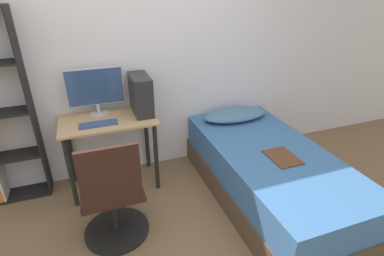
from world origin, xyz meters
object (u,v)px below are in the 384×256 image
at_px(keyboard, 98,124).
at_px(pc_tower, 141,94).
at_px(office_chair, 113,202).
at_px(monitor, 95,89).
at_px(bed, 269,175).

distance_m(keyboard, pc_tower, 0.51).
relative_size(office_chair, pc_tower, 2.42).
distance_m(monitor, pc_tower, 0.44).
bearing_deg(bed, keyboard, 156.90).
xyz_separation_m(office_chair, keyboard, (-0.01, 0.66, 0.41)).
height_order(keyboard, pc_tower, pc_tower).
distance_m(monitor, keyboard, 0.37).
xyz_separation_m(office_chair, monitor, (0.01, 0.93, 0.66)).
relative_size(keyboard, pc_tower, 0.86).
xyz_separation_m(office_chair, pc_tower, (0.43, 0.82, 0.59)).
bearing_deg(monitor, pc_tower, -15.52).
distance_m(bed, monitor, 1.89).
bearing_deg(keyboard, monitor, 84.46).
xyz_separation_m(office_chair, bed, (1.49, 0.02, -0.10)).
height_order(monitor, pc_tower, monitor).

